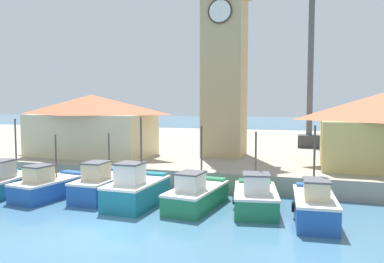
{
  "coord_description": "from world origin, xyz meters",
  "views": [
    {
      "loc": [
        8.53,
        -13.38,
        5.3
      ],
      "look_at": [
        0.92,
        10.35,
        3.5
      ],
      "focal_mm": 35.0,
      "sensor_mm": 36.0,
      "label": 1
    }
  ],
  "objects_px": {
    "fishing_boat_center": "(197,194)",
    "clock_tower": "(225,53)",
    "fishing_boat_mid_left": "(136,190)",
    "warehouse_left": "(92,124)",
    "port_crane_far": "(310,68)",
    "fishing_boat_far_left": "(10,181)",
    "fishing_boat_left_inner": "(104,184)",
    "fishing_boat_right_inner": "(314,205)",
    "fishing_boat_mid_right": "(256,197)",
    "fishing_boat_left_outer": "(49,186)"
  },
  "relations": [
    {
      "from": "fishing_boat_center",
      "to": "clock_tower",
      "type": "height_order",
      "value": "clock_tower"
    },
    {
      "from": "fishing_boat_mid_left",
      "to": "clock_tower",
      "type": "xyz_separation_m",
      "value": [
        1.98,
        11.84,
        8.55
      ]
    },
    {
      "from": "warehouse_left",
      "to": "port_crane_far",
      "type": "xyz_separation_m",
      "value": [
        16.65,
        11.6,
        5.11
      ]
    },
    {
      "from": "fishing_boat_far_left",
      "to": "fishing_boat_left_inner",
      "type": "xyz_separation_m",
      "value": [
        5.96,
        0.74,
        0.05
      ]
    },
    {
      "from": "fishing_boat_mid_left",
      "to": "fishing_boat_right_inner",
      "type": "relative_size",
      "value": 1.01
    },
    {
      "from": "fishing_boat_right_inner",
      "to": "clock_tower",
      "type": "relative_size",
      "value": 0.27
    },
    {
      "from": "fishing_boat_mid_left",
      "to": "fishing_boat_center",
      "type": "height_order",
      "value": "fishing_boat_mid_left"
    },
    {
      "from": "fishing_boat_mid_left",
      "to": "fishing_boat_left_inner",
      "type": "bearing_deg",
      "value": 158.44
    },
    {
      "from": "fishing_boat_right_inner",
      "to": "fishing_boat_far_left",
      "type": "bearing_deg",
      "value": 179.32
    },
    {
      "from": "fishing_boat_left_inner",
      "to": "fishing_boat_right_inner",
      "type": "xyz_separation_m",
      "value": [
        11.44,
        -0.95,
        -0.01
      ]
    },
    {
      "from": "fishing_boat_left_inner",
      "to": "fishing_boat_center",
      "type": "height_order",
      "value": "fishing_boat_center"
    },
    {
      "from": "fishing_boat_left_inner",
      "to": "warehouse_left",
      "type": "xyz_separation_m",
      "value": [
        -5.71,
        7.77,
        2.94
      ]
    },
    {
      "from": "fishing_boat_right_inner",
      "to": "warehouse_left",
      "type": "xyz_separation_m",
      "value": [
        -17.15,
        8.72,
        2.95
      ]
    },
    {
      "from": "clock_tower",
      "to": "port_crane_far",
      "type": "height_order",
      "value": "port_crane_far"
    },
    {
      "from": "fishing_boat_mid_right",
      "to": "clock_tower",
      "type": "xyz_separation_m",
      "value": [
        -4.11,
        10.9,
        8.68
      ]
    },
    {
      "from": "fishing_boat_mid_left",
      "to": "fishing_boat_center",
      "type": "distance_m",
      "value": 3.17
    },
    {
      "from": "fishing_boat_far_left",
      "to": "fishing_boat_mid_left",
      "type": "relative_size",
      "value": 1.03
    },
    {
      "from": "warehouse_left",
      "to": "port_crane_far",
      "type": "height_order",
      "value": "port_crane_far"
    },
    {
      "from": "fishing_boat_mid_left",
      "to": "fishing_boat_right_inner",
      "type": "xyz_separation_m",
      "value": [
        8.87,
        0.07,
        -0.09
      ]
    },
    {
      "from": "clock_tower",
      "to": "fishing_boat_right_inner",
      "type": "bearing_deg",
      "value": -59.65
    },
    {
      "from": "fishing_boat_far_left",
      "to": "fishing_boat_mid_right",
      "type": "bearing_deg",
      "value": 2.63
    },
    {
      "from": "fishing_boat_left_outer",
      "to": "fishing_boat_center",
      "type": "height_order",
      "value": "fishing_boat_center"
    },
    {
      "from": "fishing_boat_far_left",
      "to": "fishing_boat_right_inner",
      "type": "relative_size",
      "value": 1.05
    },
    {
      "from": "fishing_boat_left_outer",
      "to": "fishing_boat_mid_right",
      "type": "bearing_deg",
      "value": 4.65
    },
    {
      "from": "fishing_boat_left_outer",
      "to": "clock_tower",
      "type": "xyz_separation_m",
      "value": [
        7.48,
        11.84,
        8.69
      ]
    },
    {
      "from": "fishing_boat_right_inner",
      "to": "port_crane_far",
      "type": "xyz_separation_m",
      "value": [
        -0.5,
        20.32,
        8.06
      ]
    },
    {
      "from": "fishing_boat_far_left",
      "to": "clock_tower",
      "type": "height_order",
      "value": "clock_tower"
    },
    {
      "from": "warehouse_left",
      "to": "port_crane_far",
      "type": "distance_m",
      "value": 20.92
    },
    {
      "from": "clock_tower",
      "to": "warehouse_left",
      "type": "xyz_separation_m",
      "value": [
        -10.25,
        -3.06,
        -5.68
      ]
    },
    {
      "from": "fishing_boat_left_inner",
      "to": "fishing_boat_right_inner",
      "type": "bearing_deg",
      "value": -4.73
    },
    {
      "from": "fishing_boat_mid_right",
      "to": "fishing_boat_left_outer",
      "type": "bearing_deg",
      "value": -175.35
    },
    {
      "from": "fishing_boat_mid_left",
      "to": "fishing_boat_mid_right",
      "type": "relative_size",
      "value": 1.04
    },
    {
      "from": "fishing_boat_right_inner",
      "to": "port_crane_far",
      "type": "bearing_deg",
      "value": 91.42
    },
    {
      "from": "fishing_boat_far_left",
      "to": "port_crane_far",
      "type": "distance_m",
      "value": 27.49
    },
    {
      "from": "fishing_boat_mid_left",
      "to": "warehouse_left",
      "type": "relative_size",
      "value": 0.47
    },
    {
      "from": "fishing_boat_mid_left",
      "to": "fishing_boat_center",
      "type": "relative_size",
      "value": 0.95
    },
    {
      "from": "fishing_boat_right_inner",
      "to": "port_crane_far",
      "type": "relative_size",
      "value": 0.24
    },
    {
      "from": "fishing_boat_mid_right",
      "to": "fishing_boat_far_left",
      "type": "bearing_deg",
      "value": -177.37
    },
    {
      "from": "fishing_boat_mid_right",
      "to": "fishing_boat_mid_left",
      "type": "bearing_deg",
      "value": -171.18
    },
    {
      "from": "fishing_boat_left_outer",
      "to": "clock_tower",
      "type": "relative_size",
      "value": 0.26
    },
    {
      "from": "fishing_boat_left_outer",
      "to": "fishing_boat_mid_right",
      "type": "distance_m",
      "value": 11.63
    },
    {
      "from": "fishing_boat_mid_left",
      "to": "port_crane_far",
      "type": "xyz_separation_m",
      "value": [
        8.37,
        20.38,
        7.97
      ]
    },
    {
      "from": "fishing_boat_mid_left",
      "to": "clock_tower",
      "type": "distance_m",
      "value": 14.74
    },
    {
      "from": "fishing_boat_left_inner",
      "to": "clock_tower",
      "type": "height_order",
      "value": "clock_tower"
    },
    {
      "from": "fishing_boat_left_outer",
      "to": "port_crane_far",
      "type": "relative_size",
      "value": 0.23
    },
    {
      "from": "fishing_boat_left_inner",
      "to": "fishing_boat_mid_right",
      "type": "distance_m",
      "value": 8.65
    },
    {
      "from": "fishing_boat_left_outer",
      "to": "warehouse_left",
      "type": "distance_m",
      "value": 9.69
    },
    {
      "from": "fishing_boat_left_inner",
      "to": "fishing_boat_mid_left",
      "type": "distance_m",
      "value": 2.76
    },
    {
      "from": "fishing_boat_left_outer",
      "to": "fishing_boat_right_inner",
      "type": "relative_size",
      "value": 0.99
    },
    {
      "from": "fishing_boat_mid_right",
      "to": "fishing_boat_right_inner",
      "type": "relative_size",
      "value": 0.97
    }
  ]
}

